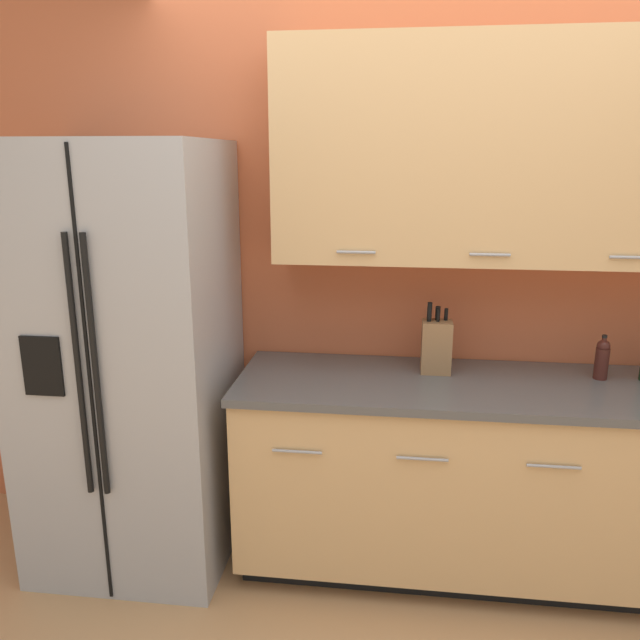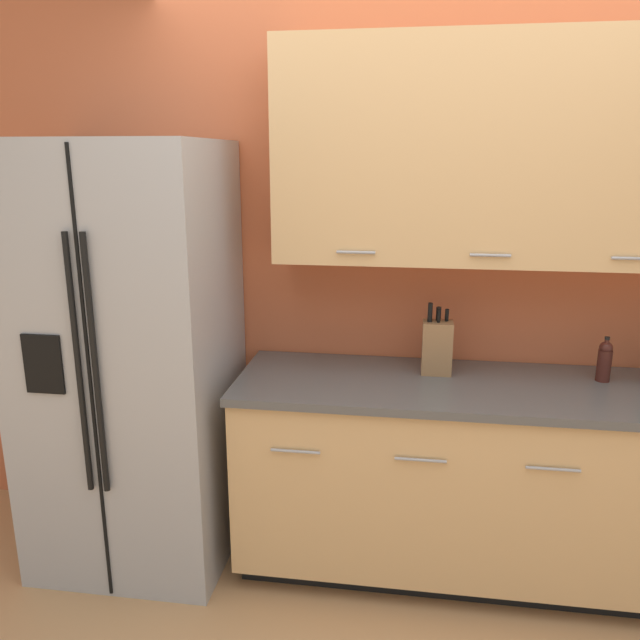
# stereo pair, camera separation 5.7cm
# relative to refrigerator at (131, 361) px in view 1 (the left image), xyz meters

# --- Properties ---
(wall_back) EXTENTS (10.00, 0.39, 2.60)m
(wall_back) POSITION_rel_refrigerator_xyz_m (1.37, 0.35, 0.51)
(wall_back) COLOR #BC5B38
(wall_back) RESTS_ON ground_plane
(counter_unit) EXTENTS (2.08, 0.64, 0.90)m
(counter_unit) POSITION_rel_refrigerator_xyz_m (1.53, 0.06, -0.49)
(counter_unit) COLOR black
(counter_unit) RESTS_ON ground_plane
(refrigerator) EXTENTS (0.84, 0.76, 1.90)m
(refrigerator) POSITION_rel_refrigerator_xyz_m (0.00, 0.00, 0.00)
(refrigerator) COLOR #9E9EA0
(refrigerator) RESTS_ON ground_plane
(knife_block) EXTENTS (0.13, 0.10, 0.32)m
(knife_block) POSITION_rel_refrigerator_xyz_m (1.34, 0.16, 0.07)
(knife_block) COLOR olive
(knife_block) RESTS_ON counter_unit
(oil_bottle) EXTENTS (0.06, 0.06, 0.20)m
(oil_bottle) POSITION_rel_refrigerator_xyz_m (2.04, 0.16, 0.04)
(oil_bottle) COLOR #3D1914
(oil_bottle) RESTS_ON counter_unit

